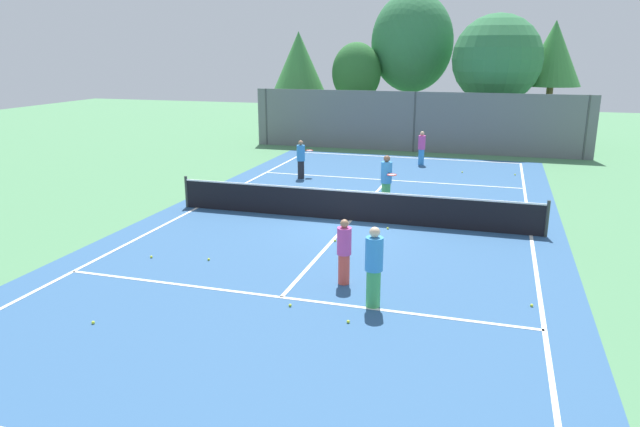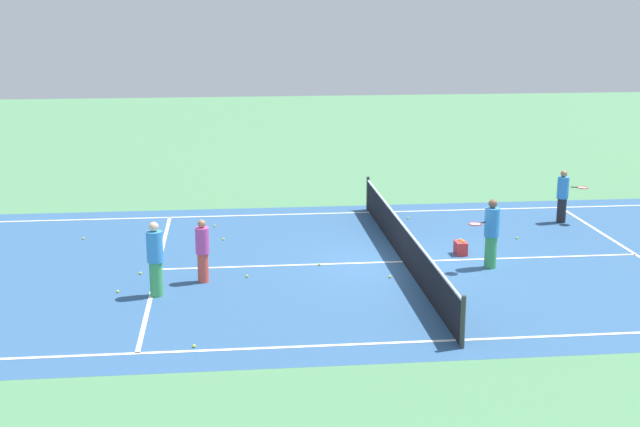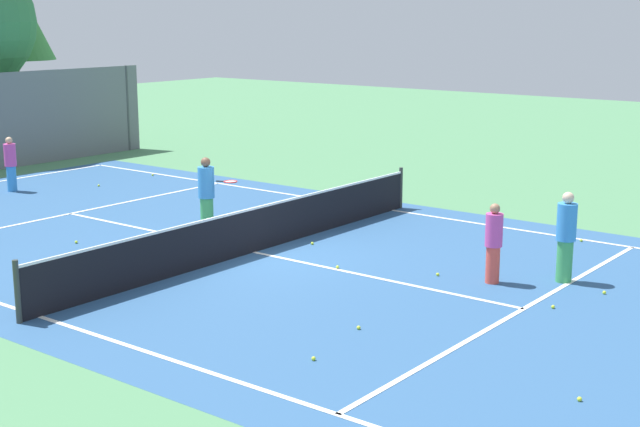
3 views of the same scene
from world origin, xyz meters
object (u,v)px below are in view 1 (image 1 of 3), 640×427
at_px(tennis_ball_5, 268,186).
at_px(player_1, 422,148).
at_px(tennis_ball_8, 348,322).
at_px(tennis_ball_10, 515,175).
at_px(tennis_ball_3, 151,257).
at_px(tennis_ball_6, 93,322).
at_px(tennis_ball_1, 532,305).
at_px(tennis_ball_7, 209,259).
at_px(tennis_ball_9, 290,305).
at_px(tennis_ball_12, 327,190).
at_px(tennis_ball_13, 335,240).
at_px(player_2, 344,251).
at_px(ball_crate, 348,202).
at_px(tennis_ball_11, 237,202).
at_px(player_3, 301,159).
at_px(tennis_ball_4, 345,266).
at_px(tennis_ball_2, 388,228).
at_px(player_0, 386,180).
at_px(player_4, 374,266).
at_px(tennis_ball_0, 462,172).

bearing_deg(tennis_ball_5, player_1, 51.26).
height_order(tennis_ball_8, tennis_ball_10, same).
distance_m(tennis_ball_3, tennis_ball_6, 3.88).
height_order(tennis_ball_1, tennis_ball_8, same).
xyz_separation_m(tennis_ball_7, tennis_ball_9, (3.00, -2.08, 0.00)).
distance_m(tennis_ball_12, tennis_ball_13, 6.26).
distance_m(player_1, player_2, 15.51).
xyz_separation_m(ball_crate, tennis_ball_11, (-3.99, -0.62, -0.15)).
bearing_deg(player_3, tennis_ball_8, -67.50).
distance_m(tennis_ball_4, tennis_ball_6, 6.11).
bearing_deg(tennis_ball_7, tennis_ball_2, 45.99).
distance_m(player_0, tennis_ball_4, 6.31).
height_order(tennis_ball_7, tennis_ball_9, same).
bearing_deg(tennis_ball_8, tennis_ball_4, 105.56).
bearing_deg(ball_crate, tennis_ball_9, -84.17).
relative_size(player_4, tennis_ball_6, 26.97).
xyz_separation_m(player_4, tennis_ball_11, (-6.55, 7.32, -0.88)).
bearing_deg(player_2, player_3, 113.45).
height_order(player_2, tennis_ball_1, player_2).
distance_m(player_1, tennis_ball_10, 4.55).
relative_size(tennis_ball_6, tennis_ball_11, 1.00).
distance_m(player_4, tennis_ball_6, 5.82).
bearing_deg(ball_crate, tennis_ball_7, -108.49).
relative_size(tennis_ball_2, tennis_ball_3, 1.00).
xyz_separation_m(player_4, ball_crate, (-2.56, 7.94, -0.73)).
distance_m(tennis_ball_0, tennis_ball_12, 7.08).
relative_size(player_2, tennis_ball_4, 23.81).
relative_size(player_1, tennis_ball_5, 24.32).
height_order(player_1, tennis_ball_7, player_1).
height_order(player_1, tennis_ball_8, player_1).
distance_m(tennis_ball_5, tennis_ball_10, 10.92).
bearing_deg(tennis_ball_13, tennis_ball_11, 144.39).
height_order(tennis_ball_1, tennis_ball_2, same).
xyz_separation_m(tennis_ball_6, tennis_ball_7, (0.50, 4.01, 0.00)).
bearing_deg(tennis_ball_11, player_3, 79.03).
bearing_deg(tennis_ball_5, tennis_ball_9, -65.83).
height_order(player_1, tennis_ball_2, player_1).
height_order(tennis_ball_0, tennis_ball_4, same).
bearing_deg(tennis_ball_4, tennis_ball_1, -14.81).
xyz_separation_m(player_4, tennis_ball_5, (-6.42, 9.99, -0.88)).
relative_size(player_3, tennis_ball_6, 24.83).
distance_m(player_2, tennis_ball_1, 4.26).
height_order(player_3, tennis_ball_0, player_3).
bearing_deg(tennis_ball_3, tennis_ball_6, -74.52).
bearing_deg(tennis_ball_10, tennis_ball_0, -177.20).
relative_size(tennis_ball_0, tennis_ball_8, 1.00).
distance_m(tennis_ball_0, tennis_ball_2, 9.64).
xyz_separation_m(tennis_ball_5, tennis_ball_6, (1.22, -12.45, 0.00)).
relative_size(player_4, tennis_ball_11, 26.97).
xyz_separation_m(player_1, tennis_ball_12, (-2.78, -6.60, -0.79)).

